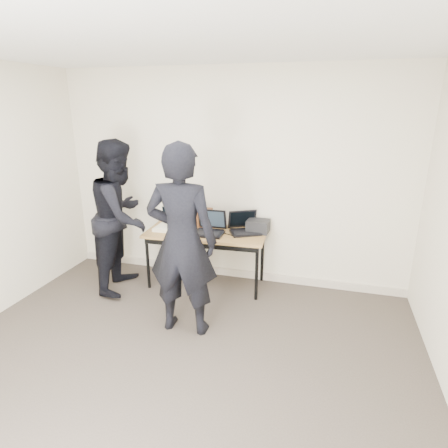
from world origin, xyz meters
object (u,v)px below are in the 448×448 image
at_px(equipment_box, 258,226).
at_px(leather_satchel, 198,216).
at_px(laptop_beige, 170,224).
at_px(person_observer, 121,216).
at_px(laptop_right, 244,228).
at_px(person_typist, 182,241).
at_px(desk, 206,237).
at_px(laptop_center, 210,228).

bearing_deg(equipment_box, leather_satchel, 177.48).
relative_size(laptop_beige, equipment_box, 1.28).
bearing_deg(equipment_box, person_observer, -162.98).
relative_size(laptop_right, leather_satchel, 1.26).
bearing_deg(laptop_beige, person_typist, -60.99).
distance_m(laptop_right, person_observer, 1.53).
distance_m(person_typist, person_observer, 1.30).
bearing_deg(laptop_right, leather_satchel, 144.45).
distance_m(leather_satchel, person_typist, 1.28).
height_order(laptop_right, person_observer, person_observer).
bearing_deg(person_observer, desk, -80.37).
bearing_deg(laptop_center, leather_satchel, 134.35).
distance_m(equipment_box, person_observer, 1.70).
relative_size(person_typist, person_observer, 1.04).
distance_m(desk, laptop_right, 0.50).
xyz_separation_m(laptop_beige, equipment_box, (1.11, 0.18, 0.02)).
height_order(laptop_right, person_typist, person_typist).
height_order(laptop_center, laptop_right, laptop_center).
height_order(equipment_box, person_observer, person_observer).
xyz_separation_m(laptop_beige, laptop_center, (0.54, -0.03, 0.01)).
relative_size(laptop_center, laptop_right, 0.78).
bearing_deg(laptop_center, laptop_right, 19.51).
bearing_deg(equipment_box, desk, -163.04).
relative_size(equipment_box, person_observer, 0.14).
relative_size(desk, equipment_box, 5.69).
bearing_deg(person_typist, leather_satchel, -80.37).
height_order(desk, laptop_center, laptop_center).
height_order(laptop_center, leather_satchel, laptop_center).
distance_m(laptop_center, equipment_box, 0.60).
bearing_deg(equipment_box, laptop_beige, -170.91).
distance_m(laptop_right, equipment_box, 0.18).
height_order(laptop_beige, laptop_center, laptop_center).
distance_m(laptop_right, person_typist, 1.22).
height_order(laptop_beige, laptop_right, laptop_beige).
distance_m(laptop_center, leather_satchel, 0.35).
relative_size(laptop_center, person_typist, 0.19).
height_order(desk, laptop_right, laptop_right).
xyz_separation_m(laptop_beige, laptop_right, (0.95, 0.12, 0.00)).
bearing_deg(laptop_right, laptop_beige, 159.83).
bearing_deg(equipment_box, person_typist, -113.86).
bearing_deg(laptop_right, person_typist, -135.33).
distance_m(laptop_center, person_typist, 1.02).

